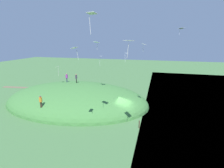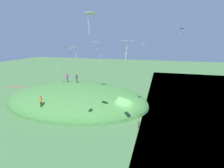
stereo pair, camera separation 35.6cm
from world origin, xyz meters
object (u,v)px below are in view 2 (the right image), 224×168
Objects in this scene: person_on_hilltop at (41,100)px; kite_0 at (74,49)px; person_with_child at (77,77)px; kite_2 at (144,44)px; person_near_shore at (67,77)px; kite_5 at (182,28)px; kite_6 at (58,68)px; mooring_post at (139,124)px; kite_3 at (127,41)px; kite_8 at (90,15)px; kite_7 at (96,42)px; kite_4 at (100,57)px; kite_1 at (126,54)px.

person_on_hilltop is 1.44× the size of kite_0.
person_with_child is 1.61× the size of kite_2.
kite_5 is (-21.60, -2.88, 9.31)m from person_near_shore.
kite_6 is 19.44m from mooring_post.
kite_5 is at bearing -168.19° from kite_6.
person_on_hilltop is at bearing -29.43° from kite_0.
person_with_child is 1.07× the size of kite_3.
kite_8 reaches higher than kite_3.
person_on_hilltop is at bearing 40.94° from kite_7.
kite_0 is at bearing 97.62° from kite_4.
kite_4 is at bearing 175.05° from kite_6.
kite_0 is 0.70× the size of kite_6.
person_near_shore is at bearing -17.47° from kite_4.
mooring_post is at bearing 139.10° from kite_4.
kite_8 is (-3.37, 10.31, 2.72)m from kite_7.
person_near_shore is 13.01m from kite_1.
kite_5 reaches higher than kite_0.
person_with_child is 1.62× the size of mooring_post.
person_on_hilltop is 1.47× the size of kite_7.
kite_2 is 0.54× the size of kite_8.
kite_6 is (10.73, -13.27, -4.40)m from kite_0.
kite_1 is at bearing -95.62° from kite_0.
mooring_post is (-16.89, 7.57, -5.95)m from kite_6.
kite_8 reaches higher than person_with_child.
kite_7 is (-9.03, 2.44, 4.86)m from kite_6.
mooring_post is at bearing -130.85° from kite_8.
kite_3 is 0.82× the size of kite_8.
person_on_hilltop is at bearing -22.83° from kite_8.
kite_3 is 12.16m from kite_7.
kite_1 is (-1.80, -18.30, -1.82)m from kite_0.
kite_8 is 1.86× the size of mooring_post.
person_near_shore is at bearing -27.36° from kite_7.
person_on_hilltop is 1.67× the size of kite_2.
kite_0 is 5.39m from kite_3.
person_near_shore is 1.08× the size of kite_3.
person_with_child reaches higher than person_on_hilltop.
person_near_shore is 1.44× the size of kite_7.
kite_3 is 1.28× the size of kite_5.
person_near_shore is at bearing -51.49° from kite_8.
kite_4 is at bearing -28.64° from kite_2.
kite_4 is 1.33× the size of kite_5.
kite_5 reaches higher than person_near_shore.
kite_7 is at bearing 28.05° from kite_5.
kite_6 is 19.34m from kite_8.
kite_0 is at bearing 9.33° from kite_3.
kite_7 reaches higher than kite_6.
person_on_hilltop is 12.66m from kite_0.
kite_1 reaches higher than kite_4.
kite_7 reaches higher than kite_1.
kite_7 is (3.49, 7.47, 2.28)m from kite_1.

